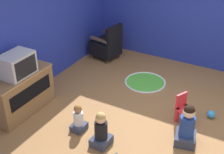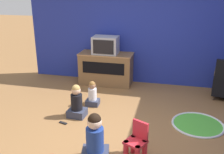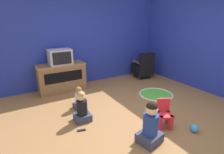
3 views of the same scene
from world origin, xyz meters
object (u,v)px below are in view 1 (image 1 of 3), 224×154
television (17,65)px  child_watching_right (187,127)px  yellow_kid_chair (184,111)px  toy_ball (211,114)px  child_watching_center (78,119)px  black_armchair (107,45)px  tv_cabinet (20,92)px  child_watching_left (101,131)px

television → child_watching_right: bearing=-78.1°
yellow_kid_chair → toy_ball: 0.55m
yellow_kid_chair → child_watching_center: size_ratio=1.04×
child_watching_right → child_watching_center: bearing=96.7°
child_watching_center → toy_ball: 2.37m
black_armchair → child_watching_right: (-2.09, -2.66, -0.04)m
television → child_watching_right: (0.61, -2.88, -0.65)m
tv_cabinet → black_armchair: bearing=-5.3°
toy_ball → yellow_kid_chair: bearing=129.8°
child_watching_left → black_armchair: bearing=31.4°
toy_ball → child_watching_center: bearing=127.5°
tv_cabinet → black_armchair: size_ratio=1.42×
child_watching_left → child_watching_right: (0.70, -1.16, 0.04)m
television → yellow_kid_chair: television is taller
child_watching_right → toy_ball: 0.93m
yellow_kid_chair → child_watching_right: size_ratio=0.73×
tv_cabinet → child_watching_left: tv_cabinet is taller
television → child_watching_right: television is taller
television → yellow_kid_chair: size_ratio=1.10×
television → child_watching_center: size_ratio=1.14×
child_watching_left → toy_ball: 2.09m
tv_cabinet → toy_ball: size_ratio=8.83×
child_watching_center → child_watching_right: (0.57, -1.68, 0.09)m
black_armchair → yellow_kid_chair: 2.91m
television → child_watching_left: 1.86m
tv_cabinet → child_watching_right: bearing=-78.2°
black_armchair → television: bearing=5.6°
television → child_watching_left: size_ratio=0.94×
child_watching_right → toy_ball: size_ratio=5.04×
black_armchair → child_watching_left: 3.17m
yellow_kid_chair → child_watching_center: yellow_kid_chair is taller
black_armchair → yellow_kid_chair: black_armchair is taller
tv_cabinet → black_armchair: (2.69, -0.25, -0.05)m
child_watching_left → child_watching_right: size_ratio=0.86×
tv_cabinet → black_armchair: black_armchair is taller
child_watching_left → toy_ball: bearing=-37.7°
tv_cabinet → child_watching_center: 1.25m
black_armchair → child_watching_left: bearing=38.6°
black_armchair → toy_ball: 3.12m
black_armchair → child_watching_center: black_armchair is taller
television → black_armchair: television is taller
child_watching_center → toy_ball: bearing=-54.5°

